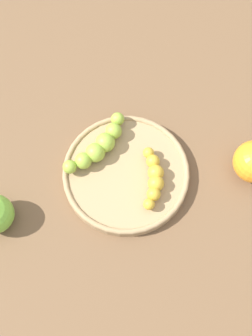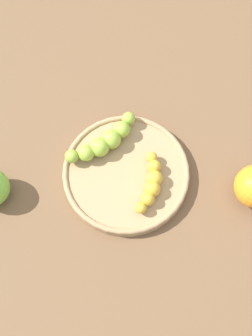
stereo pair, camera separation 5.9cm
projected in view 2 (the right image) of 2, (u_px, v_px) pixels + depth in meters
name	position (u px, v px, depth m)	size (l,w,h in m)	color
ground_plane	(126.00, 176.00, 0.82)	(2.40, 2.40, 0.00)	brown
fruit_bowl	(126.00, 173.00, 0.81)	(0.23, 0.23, 0.02)	#A08259
banana_green	(104.00, 141.00, 0.80)	(0.13, 0.09, 0.04)	#8CAD38
banana_spotted	(151.00, 183.00, 0.78)	(0.05, 0.11, 0.03)	gold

